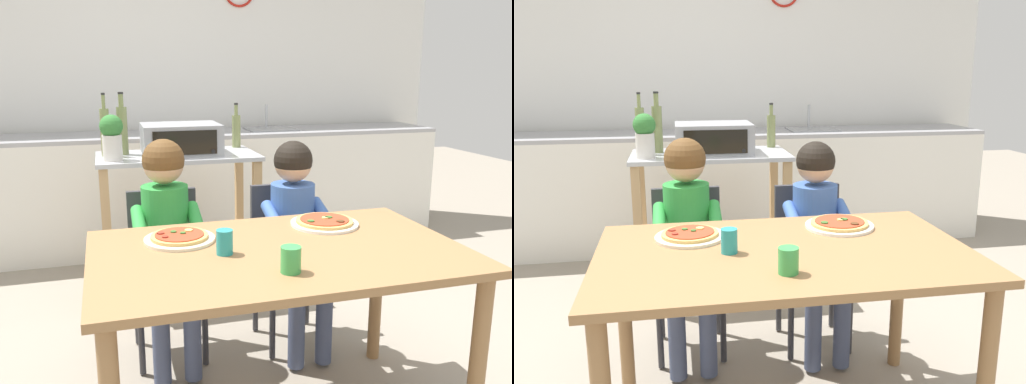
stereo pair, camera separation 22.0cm
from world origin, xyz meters
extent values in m
plane|color=gray|center=(0.00, 1.11, 0.00)|extent=(11.06, 11.06, 0.00)
cube|color=white|center=(0.00, 2.82, 1.35)|extent=(4.73, 0.12, 2.70)
cube|color=silver|center=(0.00, 2.41, 0.44)|extent=(4.26, 0.60, 0.89)
cube|color=#9E9EA3|center=(0.00, 2.41, 0.90)|extent=(4.26, 0.60, 0.03)
cube|color=gray|center=(0.74, 2.41, 0.91)|extent=(0.40, 0.33, 0.02)
cylinder|color=#B7BABF|center=(0.74, 2.53, 1.02)|extent=(0.02, 0.02, 0.20)
cube|color=#B7BABF|center=(-0.17, 1.44, 0.89)|extent=(0.97, 0.52, 0.02)
cube|color=tan|center=(-0.17, 1.44, 0.31)|extent=(0.89, 0.48, 0.02)
cube|color=tan|center=(-0.61, 1.22, 0.44)|extent=(0.05, 0.05, 0.87)
cube|color=tan|center=(0.28, 1.22, 0.44)|extent=(0.05, 0.05, 0.87)
cube|color=tan|center=(-0.61, 1.67, 0.44)|extent=(0.05, 0.05, 0.87)
cube|color=tan|center=(0.28, 1.67, 0.44)|extent=(0.05, 0.05, 0.87)
cube|color=#999BA0|center=(-0.15, 1.45, 0.99)|extent=(0.47, 0.36, 0.19)
cube|color=black|center=(-0.15, 1.26, 0.99)|extent=(0.37, 0.01, 0.14)
cylinder|color=black|center=(0.02, 1.26, 0.94)|extent=(0.02, 0.01, 0.02)
cylinder|color=olive|center=(0.25, 1.64, 1.00)|extent=(0.06, 0.06, 0.21)
cylinder|color=olive|center=(0.25, 1.64, 1.14)|extent=(0.02, 0.02, 0.07)
cylinder|color=black|center=(0.25, 1.64, 1.18)|extent=(0.03, 0.03, 0.01)
cylinder|color=olive|center=(-0.59, 1.49, 1.04)|extent=(0.05, 0.05, 0.28)
cylinder|color=olive|center=(-0.59, 1.49, 1.22)|extent=(0.02, 0.02, 0.08)
cylinder|color=black|center=(-0.59, 1.49, 1.27)|extent=(0.02, 0.02, 0.01)
cylinder|color=#4C2D14|center=(-0.58, 1.59, 0.99)|extent=(0.07, 0.07, 0.18)
cylinder|color=#4C2D14|center=(-0.58, 1.59, 1.12)|extent=(0.03, 0.03, 0.08)
cylinder|color=black|center=(-0.58, 1.59, 1.16)|extent=(0.03, 0.03, 0.01)
cylinder|color=olive|center=(-0.49, 1.53, 1.04)|extent=(0.06, 0.06, 0.29)
cylinder|color=olive|center=(-0.49, 1.53, 1.22)|extent=(0.03, 0.03, 0.08)
cylinder|color=black|center=(-0.49, 1.53, 1.27)|extent=(0.03, 0.03, 0.01)
cylinder|color=beige|center=(-0.55, 1.32, 0.97)|extent=(0.11, 0.11, 0.15)
sphere|color=#337533|center=(-0.55, 1.32, 1.09)|extent=(0.13, 0.13, 0.13)
cube|color=olive|center=(0.00, 0.00, 0.74)|extent=(1.38, 0.85, 0.03)
cylinder|color=olive|center=(0.63, -0.37, 0.36)|extent=(0.06, 0.06, 0.72)
cylinder|color=olive|center=(-0.63, 0.37, 0.36)|extent=(0.06, 0.06, 0.72)
cylinder|color=olive|center=(0.63, 0.37, 0.36)|extent=(0.06, 0.06, 0.72)
cube|color=#333338|center=(-0.34, 0.67, 0.44)|extent=(0.36, 0.36, 0.04)
cube|color=#333338|center=(-0.34, 0.83, 0.63)|extent=(0.34, 0.03, 0.38)
cylinder|color=#333338|center=(-0.19, 0.52, 0.22)|extent=(0.03, 0.03, 0.42)
cylinder|color=#333338|center=(-0.49, 0.52, 0.22)|extent=(0.03, 0.03, 0.42)
cylinder|color=#333338|center=(-0.19, 0.82, 0.22)|extent=(0.03, 0.03, 0.42)
cylinder|color=#333338|center=(-0.49, 0.82, 0.22)|extent=(0.03, 0.03, 0.42)
cube|color=#333338|center=(0.29, 0.63, 0.44)|extent=(0.36, 0.36, 0.04)
cube|color=#333338|center=(0.29, 0.79, 0.63)|extent=(0.34, 0.03, 0.38)
cylinder|color=#333338|center=(0.44, 0.48, 0.22)|extent=(0.03, 0.03, 0.42)
cylinder|color=#333338|center=(0.14, 0.48, 0.22)|extent=(0.03, 0.03, 0.42)
cylinder|color=#333338|center=(0.44, 0.78, 0.22)|extent=(0.03, 0.03, 0.42)
cylinder|color=#333338|center=(0.14, 0.78, 0.22)|extent=(0.03, 0.03, 0.42)
cube|color=#424C6B|center=(-0.27, 0.53, 0.48)|extent=(0.10, 0.30, 0.10)
cylinder|color=#424C6B|center=(-0.27, 0.40, 0.24)|extent=(0.08, 0.08, 0.44)
cube|color=#424C6B|center=(-0.41, 0.53, 0.48)|extent=(0.10, 0.30, 0.10)
cylinder|color=#424C6B|center=(-0.41, 0.40, 0.24)|extent=(0.08, 0.08, 0.44)
cylinder|color=green|center=(-0.21, 0.57, 0.72)|extent=(0.06, 0.26, 0.15)
cylinder|color=green|center=(-0.47, 0.57, 0.72)|extent=(0.06, 0.26, 0.15)
cylinder|color=green|center=(-0.34, 0.67, 0.68)|extent=(0.22, 0.22, 0.39)
sphere|color=tan|center=(-0.34, 0.67, 0.98)|extent=(0.19, 0.19, 0.19)
sphere|color=brown|center=(-0.34, 0.67, 1.00)|extent=(0.20, 0.20, 0.20)
cube|color=#424C6B|center=(0.36, 0.49, 0.48)|extent=(0.10, 0.30, 0.10)
cylinder|color=#424C6B|center=(0.36, 0.36, 0.24)|extent=(0.08, 0.08, 0.44)
cube|color=#424C6B|center=(0.22, 0.49, 0.48)|extent=(0.10, 0.30, 0.10)
cylinder|color=#424C6B|center=(0.22, 0.36, 0.24)|extent=(0.08, 0.08, 0.44)
cylinder|color=#3D60A8|center=(0.42, 0.53, 0.70)|extent=(0.06, 0.26, 0.15)
cylinder|color=#3D60A8|center=(0.16, 0.53, 0.70)|extent=(0.06, 0.26, 0.15)
cylinder|color=#3D60A8|center=(0.29, 0.63, 0.67)|extent=(0.22, 0.22, 0.37)
sphere|color=tan|center=(0.29, 0.63, 0.95)|extent=(0.18, 0.18, 0.18)
sphere|color=black|center=(0.29, 0.63, 0.97)|extent=(0.19, 0.19, 0.19)
cylinder|color=beige|center=(-0.34, 0.20, 0.76)|extent=(0.28, 0.28, 0.01)
cylinder|color=tan|center=(-0.34, 0.20, 0.77)|extent=(0.22, 0.22, 0.01)
cylinder|color=#B23D23|center=(-0.34, 0.20, 0.78)|extent=(0.19, 0.19, 0.00)
cylinder|color=#386628|center=(-0.33, 0.20, 0.78)|extent=(0.02, 0.02, 0.01)
cylinder|color=#DBC666|center=(-0.30, 0.23, 0.78)|extent=(0.03, 0.03, 0.01)
cylinder|color=#386628|center=(-0.36, 0.23, 0.78)|extent=(0.02, 0.02, 0.01)
cylinder|color=maroon|center=(-0.41, 0.22, 0.78)|extent=(0.03, 0.03, 0.01)
cylinder|color=maroon|center=(-0.40, 0.17, 0.78)|extent=(0.02, 0.02, 0.01)
cylinder|color=white|center=(0.29, 0.24, 0.76)|extent=(0.29, 0.29, 0.01)
cylinder|color=tan|center=(0.29, 0.24, 0.77)|extent=(0.25, 0.25, 0.01)
cylinder|color=#B23D23|center=(0.29, 0.24, 0.78)|extent=(0.21, 0.21, 0.00)
cylinder|color=#386628|center=(0.31, 0.25, 0.78)|extent=(0.03, 0.03, 0.01)
cylinder|color=#DBC666|center=(0.29, 0.24, 0.78)|extent=(0.03, 0.03, 0.01)
cylinder|color=#386628|center=(0.21, 0.21, 0.78)|extent=(0.03, 0.03, 0.01)
cylinder|color=#563319|center=(0.33, 0.18, 0.78)|extent=(0.03, 0.03, 0.01)
cylinder|color=teal|center=(-0.21, 0.00, 0.80)|extent=(0.06, 0.06, 0.09)
cylinder|color=green|center=(-0.04, -0.23, 0.80)|extent=(0.07, 0.07, 0.09)
camera|label=1|loc=(-0.60, -1.76, 1.40)|focal=36.92mm
camera|label=2|loc=(-0.39, -1.81, 1.40)|focal=36.92mm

